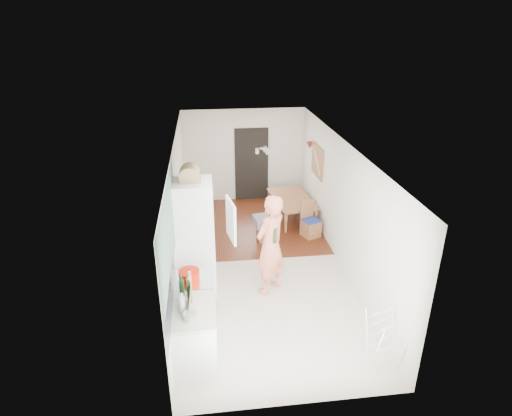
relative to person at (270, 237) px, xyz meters
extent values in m
cube|color=beige|center=(-0.03, 0.90, -1.11)|extent=(3.20, 7.00, 0.01)
cube|color=brown|center=(-0.03, 2.75, -1.10)|extent=(3.20, 3.30, 0.01)
cube|color=slate|center=(-1.62, -1.10, 0.74)|extent=(0.02, 3.00, 1.30)
cube|color=black|center=(-1.62, -1.65, 0.04)|extent=(0.02, 1.90, 0.50)
cube|color=black|center=(0.17, 4.38, -0.11)|extent=(0.90, 0.04, 2.00)
cube|color=white|center=(-1.33, -1.65, -0.68)|extent=(0.60, 0.90, 0.86)
cube|color=beige|center=(-1.33, -1.65, -0.22)|extent=(0.62, 0.92, 0.06)
cube|color=white|center=(-1.33, -0.90, -0.67)|extent=(0.60, 0.60, 0.88)
cube|color=silver|center=(-1.33, -0.90, -0.21)|extent=(0.60, 0.60, 0.04)
cube|color=white|center=(-1.30, 0.12, -0.03)|extent=(0.66, 0.66, 2.15)
cube|color=white|center=(-0.69, -0.18, 0.44)|extent=(0.14, 0.56, 0.70)
cube|color=white|center=(-0.99, 0.12, 0.44)|extent=(0.02, 0.52, 0.66)
cube|color=tan|center=(1.55, 2.80, 0.44)|extent=(0.03, 0.90, 0.70)
cube|color=#AB623C|center=(1.53, 2.80, 0.44)|extent=(0.00, 0.94, 0.74)
cone|color=maroon|center=(1.51, 3.45, 0.64)|extent=(0.18, 0.18, 0.16)
imported|color=#E7765D|center=(0.00, 0.00, 0.00)|extent=(0.96, 0.94, 2.22)
imported|color=#AB623C|center=(1.04, 2.97, -0.87)|extent=(0.89, 1.43, 0.48)
cube|color=gray|center=(0.16, 1.93, -0.62)|extent=(0.50, 0.50, 0.19)
cylinder|color=red|center=(-1.40, -0.94, -0.09)|extent=(0.34, 0.34, 0.19)
cylinder|color=silver|center=(-1.37, -1.85, -0.14)|extent=(0.23, 0.23, 0.09)
cylinder|color=#183C1C|center=(0.06, -0.10, 0.07)|extent=(0.06, 0.06, 0.28)
cylinder|color=#183C1C|center=(-1.49, -1.38, -0.03)|extent=(0.08, 0.08, 0.31)
cylinder|color=#183C1C|center=(-1.38, -1.48, -0.04)|extent=(0.08, 0.08, 0.30)
cylinder|color=silver|center=(-1.47, -1.69, -0.07)|extent=(0.12, 0.12, 0.24)
cylinder|color=tan|center=(-1.39, -1.32, -0.07)|extent=(0.07, 0.07, 0.24)
cylinder|color=tan|center=(-1.39, -1.12, -0.07)|extent=(0.08, 0.08, 0.23)
camera|label=1|loc=(-1.06, -6.55, 3.48)|focal=30.00mm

